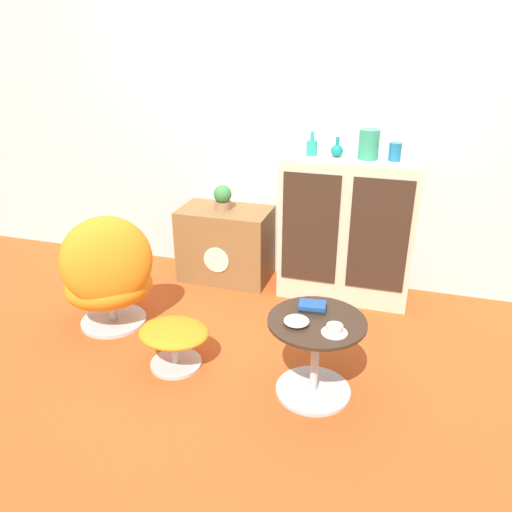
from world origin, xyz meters
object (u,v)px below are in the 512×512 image
tv_console (226,244)px  bowl (296,321)px  sideboard (347,229)px  potted_plant (223,197)px  ottoman (174,337)px  vase_rightmost (395,152)px  coffee_table (315,352)px  book_stack (312,307)px  egg_chair (108,275)px  vase_inner_right (369,144)px  vase_inner_left (337,150)px  vase_leftmost (312,147)px  teacup (335,330)px

tv_console → bowl: bearing=-56.3°
sideboard → potted_plant: sideboard is taller
potted_plant → tv_console: bearing=-1.9°
ottoman → vase_rightmost: 1.89m
coffee_table → book_stack: (-0.04, 0.10, 0.22)m
sideboard → egg_chair: bearing=-146.9°
coffee_table → vase_inner_right: 1.52m
egg_chair → vase_inner_left: 1.77m
vase_leftmost → book_stack: (0.25, -1.13, -0.63)m
vase_inner_left → bowl: 1.44m
sideboard → teacup: 1.33m
vase_rightmost → teacup: bearing=-97.2°
vase_inner_left → teacup: 1.48m
vase_leftmost → egg_chair: bearing=-140.6°
coffee_table → teacup: size_ratio=3.95×
sideboard → egg_chair: sideboard is taller
vase_inner_left → potted_plant: size_ratio=0.73×
vase_rightmost → bowl: vase_rightmost is taller
vase_inner_right → bowl: bearing=-98.4°
egg_chair → bowl: size_ratio=6.12×
sideboard → coffee_table: sideboard is taller
ottoman → vase_leftmost: size_ratio=2.54×
vase_inner_right → vase_rightmost: size_ratio=1.65×
vase_rightmost → teacup: vase_rightmost is taller
tv_console → vase_rightmost: bearing=0.2°
potted_plant → teacup: potted_plant is taller
egg_chair → teacup: bearing=-14.1°
vase_leftmost → teacup: 1.52m
vase_leftmost → book_stack: size_ratio=1.08×
vase_rightmost → book_stack: 1.33m
tv_console → ottoman: tv_console is taller
vase_inner_left → vase_inner_right: bearing=0.0°
egg_chair → vase_leftmost: 1.65m
vase_rightmost → book_stack: vase_rightmost is taller
vase_inner_left → vase_rightmost: bearing=0.0°
ottoman → vase_inner_right: size_ratio=2.12×
coffee_table → teacup: bearing=-43.1°
ottoman → vase_leftmost: (0.55, 1.22, 0.91)m
vase_inner_left → potted_plant: 0.95m
sideboard → potted_plant: bearing=180.0°
vase_inner_right → teacup: vase_inner_right is taller
vase_inner_left → vase_inner_right: 0.22m
vase_inner_left → bowl: vase_inner_left is taller
sideboard → bowl: bearing=-94.0°
egg_chair → potted_plant: (0.46, 0.94, 0.30)m
egg_chair → vase_inner_left: bearing=35.4°
ottoman → vase_rightmost: (1.12, 1.22, 0.92)m
coffee_table → vase_inner_right: size_ratio=2.61×
tv_console → teacup: size_ratio=5.33×
book_stack → potted_plant: bearing=129.5°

